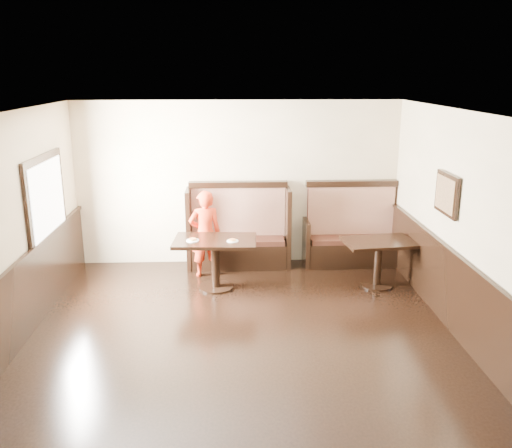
{
  "coord_description": "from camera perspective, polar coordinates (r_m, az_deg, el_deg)",
  "views": [
    {
      "loc": [
        -0.11,
        -5.61,
        3.25
      ],
      "look_at": [
        0.25,
        2.35,
        1.0
      ],
      "focal_mm": 38.0,
      "sensor_mm": 36.0,
      "label": 1
    }
  ],
  "objects": [
    {
      "name": "room_shell",
      "position": [
        6.44,
        -4.12,
        -7.92
      ],
      "size": [
        7.0,
        7.0,
        7.0
      ],
      "color": "beige",
      "rests_on": "ground"
    },
    {
      "name": "pizza_plate_left",
      "position": [
        8.2,
        -6.68,
        -1.68
      ],
      "size": [
        0.2,
        0.2,
        0.04
      ],
      "color": "white",
      "rests_on": "table_main"
    },
    {
      "name": "child",
      "position": [
        8.8,
        -5.38,
        -1.03
      ],
      "size": [
        0.58,
        0.44,
        1.43
      ],
      "primitive_type": "imported",
      "rotation": [
        0.0,
        0.0,
        3.35
      ],
      "color": "red",
      "rests_on": "ground"
    },
    {
      "name": "booth_neighbor",
      "position": [
        9.55,
        9.95,
        -1.33
      ],
      "size": [
        1.65,
        0.72,
        1.45
      ],
      "color": "black",
      "rests_on": "ground"
    },
    {
      "name": "pizza_plate_right",
      "position": [
        8.13,
        -2.48,
        -1.74
      ],
      "size": [
        0.18,
        0.18,
        0.03
      ],
      "color": "white",
      "rests_on": "table_main"
    },
    {
      "name": "booth_main",
      "position": [
        9.31,
        -1.83,
        -1.24
      ],
      "size": [
        1.75,
        0.72,
        1.45
      ],
      "color": "black",
      "rests_on": "ground"
    },
    {
      "name": "table_neighbor",
      "position": [
        8.59,
        12.76,
        -2.92
      ],
      "size": [
        1.14,
        0.82,
        0.74
      ],
      "rotation": [
        0.0,
        0.0,
        0.12
      ],
      "color": "black",
      "rests_on": "ground"
    },
    {
      "name": "table_main",
      "position": [
        8.3,
        -4.31,
        -2.84
      ],
      "size": [
        1.29,
        0.85,
        0.79
      ],
      "rotation": [
        0.0,
        0.0,
        -0.06
      ],
      "color": "black",
      "rests_on": "ground"
    },
    {
      "name": "ground",
      "position": [
        6.49,
        -1.34,
        -14.32
      ],
      "size": [
        7.0,
        7.0,
        0.0
      ],
      "primitive_type": "plane",
      "color": "black",
      "rests_on": "ground"
    }
  ]
}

